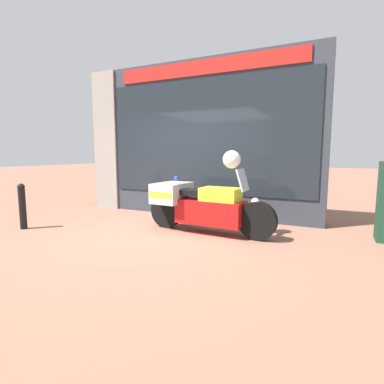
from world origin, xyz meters
name	(u,v)px	position (x,y,z in m)	size (l,w,h in m)	color
ground_plane	(149,234)	(0.00, 0.00, 0.00)	(60.00, 60.00, 0.00)	#8E604C
shop_building	(182,140)	(-0.35, 2.00, 1.79)	(5.80, 0.55, 3.57)	#333842
window_display	(207,195)	(0.28, 2.03, 0.48)	(4.63, 0.30, 2.00)	slate
paramedic_motorcycle	(199,204)	(0.75, 0.54, 0.54)	(2.52, 0.83, 1.21)	black
white_helmet	(232,159)	(1.39, 0.50, 1.37)	(0.31, 0.31, 0.31)	white
street_bollard	(22,206)	(-2.45, -0.73, 0.46)	(0.13, 0.13, 0.89)	black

